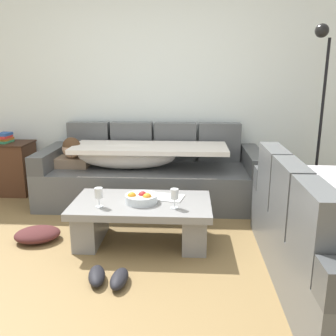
{
  "coord_description": "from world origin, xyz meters",
  "views": [
    {
      "loc": [
        0.55,
        -2.45,
        1.48
      ],
      "look_at": [
        0.35,
        1.08,
        0.55
      ],
      "focal_mm": 39.55,
      "sensor_mm": 36.0,
      "label": 1
    }
  ],
  "objects": [
    {
      "name": "fruit_bowl",
      "position": [
        0.15,
        0.54,
        0.42
      ],
      "size": [
        0.28,
        0.28,
        0.1
      ],
      "color": "silver",
      "rests_on": "coffee_table"
    },
    {
      "name": "coffee_table",
      "position": [
        0.15,
        0.56,
        0.24
      ],
      "size": [
        1.2,
        0.68,
        0.38
      ],
      "color": "gray",
      "rests_on": "ground_plane"
    },
    {
      "name": "floor_lamp",
      "position": [
        1.96,
        1.69,
        1.12
      ],
      "size": [
        0.33,
        0.31,
        1.95
      ],
      "color": "black",
      "rests_on": "ground_plane"
    },
    {
      "name": "open_magazine",
      "position": [
        0.36,
        0.67,
        0.39
      ],
      "size": [
        0.32,
        0.27,
        0.01
      ],
      "primitive_type": "cube",
      "rotation": [
        0.0,
        0.0,
        -0.22
      ],
      "color": "white",
      "rests_on": "coffee_table"
    },
    {
      "name": "back_wall",
      "position": [
        0.0,
        2.15,
        1.35
      ],
      "size": [
        9.0,
        0.1,
        2.7
      ],
      "primitive_type": "cube",
      "color": "white",
      "rests_on": "ground_plane"
    },
    {
      "name": "pair_of_shoes",
      "position": [
        -0.02,
        -0.12,
        0.04
      ],
      "size": [
        0.32,
        0.31,
        0.09
      ],
      "color": "black",
      "rests_on": "ground_plane"
    },
    {
      "name": "crumpled_garment",
      "position": [
        -0.8,
        0.53,
        0.06
      ],
      "size": [
        0.48,
        0.42,
        0.12
      ],
      "primitive_type": "ellipsoid",
      "rotation": [
        0.0,
        0.0,
        0.29
      ],
      "color": "#4C2323",
      "rests_on": "ground_plane"
    },
    {
      "name": "side_cabinet",
      "position": [
        -1.74,
        1.85,
        0.32
      ],
      "size": [
        0.72,
        0.44,
        0.64
      ],
      "color": "#4E2E1C",
      "rests_on": "ground_plane"
    },
    {
      "name": "book_stack_on_cabinet",
      "position": [
        -1.69,
        1.85,
        0.7
      ],
      "size": [
        0.18,
        0.23,
        0.12
      ],
      "color": "#338C59",
      "rests_on": "side_cabinet"
    },
    {
      "name": "ground_plane",
      "position": [
        0.0,
        0.0,
        0.0
      ],
      "size": [
        14.0,
        14.0,
        0.0
      ],
      "primitive_type": "plane",
      "color": "olive"
    },
    {
      "name": "wine_glass_near_left",
      "position": [
        -0.19,
        0.41,
        0.5
      ],
      "size": [
        0.07,
        0.07,
        0.17
      ],
      "color": "silver",
      "rests_on": "coffee_table"
    },
    {
      "name": "wine_glass_near_right",
      "position": [
        0.44,
        0.42,
        0.5
      ],
      "size": [
        0.07,
        0.07,
        0.17
      ],
      "color": "silver",
      "rests_on": "coffee_table"
    },
    {
      "name": "couch_along_wall",
      "position": [
        0.07,
        1.63,
        0.33
      ],
      "size": [
        2.49,
        0.92,
        0.88
      ],
      "color": "#575A5C",
      "rests_on": "ground_plane"
    }
  ]
}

